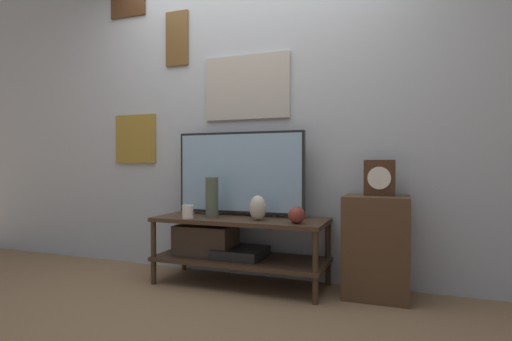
% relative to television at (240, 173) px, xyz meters
% --- Properties ---
extents(ground_plane, '(12.00, 12.00, 0.00)m').
position_rel_television_xyz_m(ground_plane, '(0.05, -0.40, -0.84)').
color(ground_plane, '#846647').
extents(wall_back, '(6.40, 0.08, 2.70)m').
position_rel_television_xyz_m(wall_back, '(0.04, 0.19, 0.52)').
color(wall_back, '#B2BCC6').
rests_on(wall_back, ground_plane).
extents(media_console, '(1.30, 0.50, 0.50)m').
position_rel_television_xyz_m(media_console, '(-0.05, -0.11, -0.52)').
color(media_console, '#422D1E').
rests_on(media_console, ground_plane).
extents(television, '(1.04, 0.05, 0.65)m').
position_rel_television_xyz_m(television, '(0.00, 0.00, 0.00)').
color(television, black).
rests_on(television, media_console).
extents(vase_tall_ceramic, '(0.10, 0.10, 0.30)m').
position_rel_television_xyz_m(vase_tall_ceramic, '(-0.16, -0.17, -0.18)').
color(vase_tall_ceramic, '#4C5647').
rests_on(vase_tall_ceramic, media_console).
extents(vase_round_glass, '(0.12, 0.12, 0.12)m').
position_rel_television_xyz_m(vase_round_glass, '(0.52, -0.25, -0.28)').
color(vase_round_glass, brown).
rests_on(vase_round_glass, media_console).
extents(vase_urn_stoneware, '(0.13, 0.11, 0.18)m').
position_rel_television_xyz_m(vase_urn_stoneware, '(0.22, -0.19, -0.25)').
color(vase_urn_stoneware, beige).
rests_on(vase_urn_stoneware, media_console).
extents(candle_jar, '(0.08, 0.08, 0.10)m').
position_rel_television_xyz_m(candle_jar, '(-0.30, -0.28, -0.29)').
color(candle_jar, silver).
rests_on(candle_jar, media_console).
extents(decorative_bust, '(0.11, 0.11, 0.18)m').
position_rel_television_xyz_m(decorative_bust, '(0.06, 0.10, -0.23)').
color(decorative_bust, brown).
rests_on(decorative_bust, media_console).
extents(side_table, '(0.43, 0.36, 0.69)m').
position_rel_television_xyz_m(side_table, '(1.03, -0.04, -0.49)').
color(side_table, '#513823').
rests_on(side_table, ground_plane).
extents(mantel_clock, '(0.20, 0.11, 0.25)m').
position_rel_television_xyz_m(mantel_clock, '(1.05, -0.00, -0.03)').
color(mantel_clock, '#422819').
rests_on(mantel_clock, side_table).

